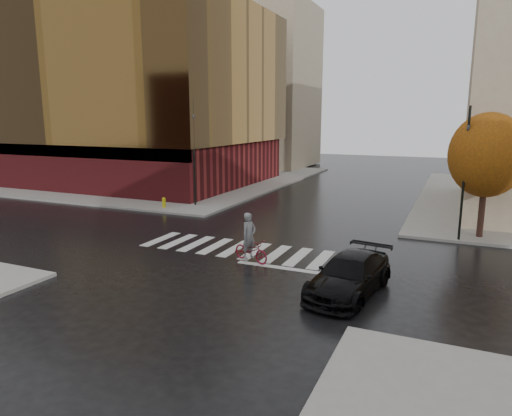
{
  "coord_description": "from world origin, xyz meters",
  "views": [
    {
      "loc": [
        8.67,
        -18.9,
        6.39
      ],
      "look_at": [
        -0.25,
        1.17,
        2.0
      ],
      "focal_mm": 32.0,
      "sensor_mm": 36.0,
      "label": 1
    }
  ],
  "objects_px": {
    "cyclist": "(250,245)",
    "traffic_light_nw": "(194,145)",
    "sedan": "(350,275)",
    "fire_hydrant": "(164,202)",
    "traffic_light_ne": "(465,166)"
  },
  "relations": [
    {
      "from": "cyclist",
      "to": "traffic_light_ne",
      "type": "xyz_separation_m",
      "value": [
        8.56,
        7.3,
        3.21
      ]
    },
    {
      "from": "fire_hydrant",
      "to": "traffic_light_ne",
      "type": "bearing_deg",
      "value": -2.68
    },
    {
      "from": "traffic_light_nw",
      "to": "traffic_light_ne",
      "type": "xyz_separation_m",
      "value": [
        17.56,
        -2.7,
        -0.45
      ]
    },
    {
      "from": "traffic_light_nw",
      "to": "fire_hydrant",
      "type": "xyz_separation_m",
      "value": [
        -1.44,
        -1.81,
        -3.87
      ]
    },
    {
      "from": "cyclist",
      "to": "fire_hydrant",
      "type": "bearing_deg",
      "value": 72.09
    },
    {
      "from": "traffic_light_ne",
      "to": "fire_hydrant",
      "type": "relative_size",
      "value": 9.43
    },
    {
      "from": "traffic_light_nw",
      "to": "fire_hydrant",
      "type": "relative_size",
      "value": 10.35
    },
    {
      "from": "sedan",
      "to": "traffic_light_nw",
      "type": "distance_m",
      "value": 18.77
    },
    {
      "from": "traffic_light_ne",
      "to": "traffic_light_nw",
      "type": "bearing_deg",
      "value": 4.36
    },
    {
      "from": "cyclist",
      "to": "traffic_light_ne",
      "type": "distance_m",
      "value": 11.7
    },
    {
      "from": "cyclist",
      "to": "traffic_light_nw",
      "type": "height_order",
      "value": "traffic_light_nw"
    },
    {
      "from": "cyclist",
      "to": "fire_hydrant",
      "type": "distance_m",
      "value": 13.27
    },
    {
      "from": "traffic_light_ne",
      "to": "fire_hydrant",
      "type": "bearing_deg",
      "value": 10.42
    },
    {
      "from": "sedan",
      "to": "traffic_light_ne",
      "type": "bearing_deg",
      "value": 77.35
    },
    {
      "from": "sedan",
      "to": "cyclist",
      "type": "height_order",
      "value": "cyclist"
    }
  ]
}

